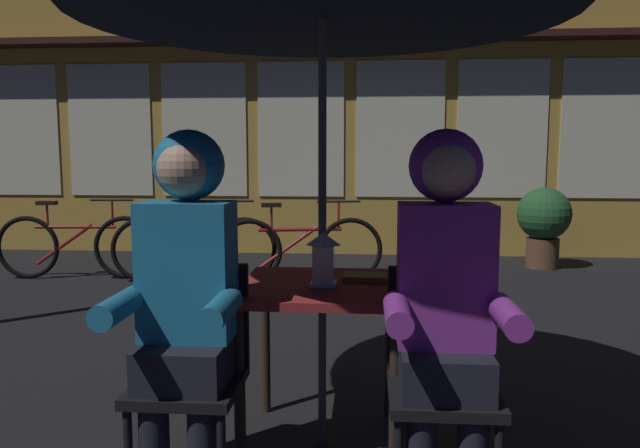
# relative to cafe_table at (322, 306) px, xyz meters

# --- Properties ---
(ground_plane) EXTENTS (60.00, 60.00, 0.00)m
(ground_plane) POSITION_rel_cafe_table_xyz_m (0.00, 0.00, -0.64)
(ground_plane) COLOR black
(cafe_table) EXTENTS (0.72, 0.72, 0.74)m
(cafe_table) POSITION_rel_cafe_table_xyz_m (0.00, 0.00, 0.00)
(cafe_table) COLOR maroon
(cafe_table) RESTS_ON ground_plane
(lantern) EXTENTS (0.11, 0.11, 0.23)m
(lantern) POSITION_rel_cafe_table_xyz_m (0.01, -0.04, 0.22)
(lantern) COLOR white
(lantern) RESTS_ON cafe_table
(chair_left) EXTENTS (0.40, 0.40, 0.87)m
(chair_left) POSITION_rel_cafe_table_xyz_m (-0.48, -0.37, -0.15)
(chair_left) COLOR black
(chair_left) RESTS_ON ground_plane
(chair_right) EXTENTS (0.40, 0.40, 0.87)m
(chair_right) POSITION_rel_cafe_table_xyz_m (0.48, -0.37, -0.15)
(chair_right) COLOR black
(chair_right) RESTS_ON ground_plane
(person_left_hooded) EXTENTS (0.45, 0.56, 1.40)m
(person_left_hooded) POSITION_rel_cafe_table_xyz_m (-0.48, -0.43, 0.21)
(person_left_hooded) COLOR black
(person_left_hooded) RESTS_ON ground_plane
(person_right_hooded) EXTENTS (0.45, 0.56, 1.40)m
(person_right_hooded) POSITION_rel_cafe_table_xyz_m (0.48, -0.43, 0.21)
(person_right_hooded) COLOR black
(person_right_hooded) RESTS_ON ground_plane
(shopfront_building) EXTENTS (10.00, 0.93, 6.20)m
(shopfront_building) POSITION_rel_cafe_table_xyz_m (-0.67, 5.39, 2.45)
(shopfront_building) COLOR gold
(shopfront_building) RESTS_ON ground_plane
(bicycle_nearest) EXTENTS (1.68, 0.19, 0.84)m
(bicycle_nearest) POSITION_rel_cafe_table_xyz_m (-2.83, 3.35, -0.29)
(bicycle_nearest) COLOR black
(bicycle_nearest) RESTS_ON ground_plane
(bicycle_second) EXTENTS (1.67, 0.28, 0.84)m
(bicycle_second) POSITION_rel_cafe_table_xyz_m (-1.57, 3.31, -0.29)
(bicycle_second) COLOR black
(bicycle_second) RESTS_ON ground_plane
(bicycle_third) EXTENTS (1.66, 0.35, 0.84)m
(bicycle_third) POSITION_rel_cafe_table_xyz_m (-0.48, 3.33, -0.29)
(bicycle_third) COLOR black
(bicycle_third) RESTS_ON ground_plane
(book) EXTENTS (0.21, 0.15, 0.02)m
(book) POSITION_rel_cafe_table_xyz_m (0.19, 0.09, 0.11)
(book) COLOR olive
(book) RESTS_ON cafe_table
(potted_plant) EXTENTS (0.60, 0.60, 0.92)m
(potted_plant) POSITION_rel_cafe_table_xyz_m (2.19, 4.36, -0.09)
(potted_plant) COLOR brown
(potted_plant) RESTS_ON ground_plane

